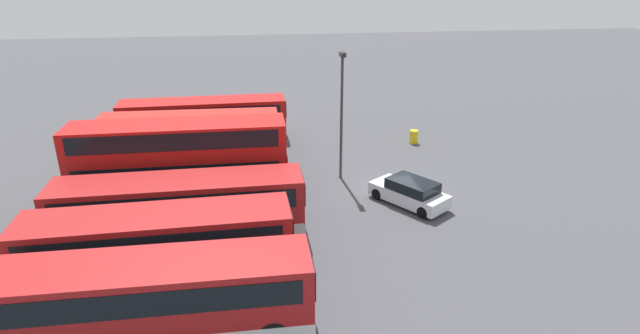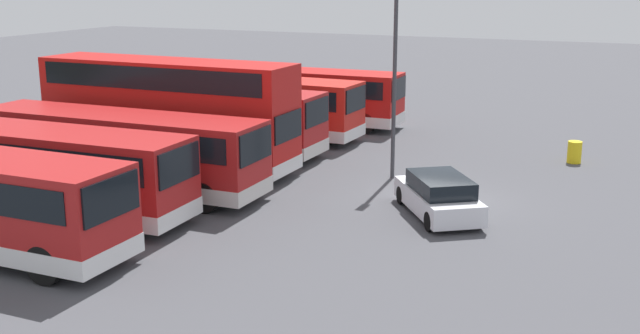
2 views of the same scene
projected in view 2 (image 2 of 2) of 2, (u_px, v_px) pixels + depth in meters
The scene contains 10 objects.
ground_plane at pixel (443, 201), 28.03m from camera, with size 140.00×140.00×0.00m, color #47474C.
bus_single_deck_second at pixel (44, 168), 26.07m from camera, with size 2.85×10.81×2.95m.
bus_single_deck_third at pixel (120, 149), 28.91m from camera, with size 2.73×11.56×2.95m.
bus_double_decker_fourth at pixel (168, 111), 32.06m from camera, with size 2.66×11.18×4.55m.
bus_single_deck_fifth at pixel (214, 117), 35.21m from camera, with size 2.76×10.43×2.95m.
bus_single_deck_sixth at pixel (249, 104), 38.81m from camera, with size 2.95×11.73×2.95m.
bus_single_deck_seventh at pixel (293, 94), 41.88m from camera, with size 2.84×12.01×2.95m.
car_hatchback_silver at pixel (439, 196), 26.15m from camera, with size 4.53×3.93×1.43m.
lamp_post_tall at pixel (395, 67), 30.08m from camera, with size 0.70×0.30×7.57m.
waste_bin_yellow at pixel (574, 152), 33.48m from camera, with size 0.60×0.60×0.95m, color yellow.
Camera 2 is at (-26.38, -6.79, 8.06)m, focal length 43.53 mm.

